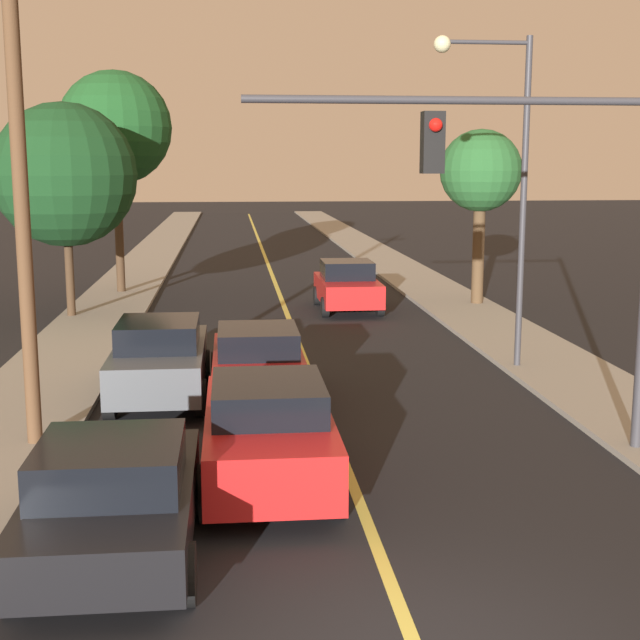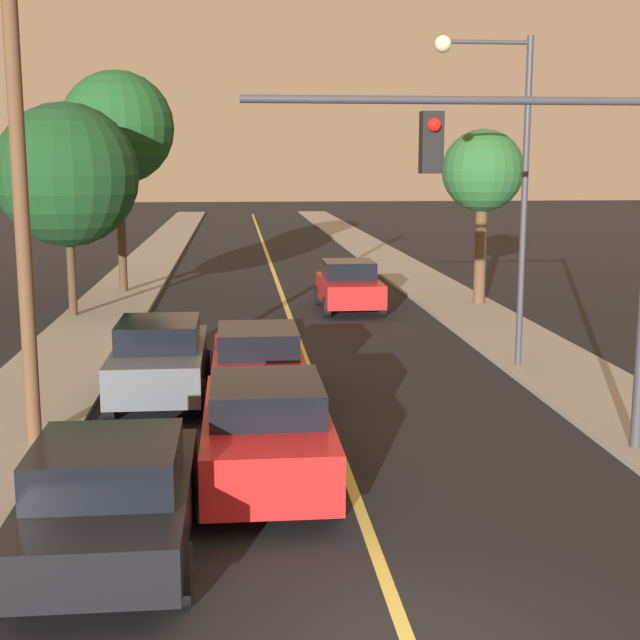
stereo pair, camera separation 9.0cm
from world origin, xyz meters
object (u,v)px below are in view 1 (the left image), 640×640
(car_outer_lane_second, at_px, (160,359))
(traffic_signal_mast, at_px, (549,199))
(tree_left_far, at_px, (115,128))
(tree_left_near, at_px, (65,175))
(car_near_lane_front, at_px, (268,431))
(streetlamp_right, at_px, (502,157))
(car_far_oncoming, at_px, (347,286))
(car_near_lane_second, at_px, (258,363))
(tree_right_near, at_px, (481,173))
(car_outer_lane_front, at_px, (113,498))
(utility_pole_left, at_px, (20,175))

(car_outer_lane_second, bearing_deg, traffic_signal_mast, -33.26)
(traffic_signal_mast, xyz_separation_m, tree_left_far, (-8.67, 18.59, 1.70))
(traffic_signal_mast, bearing_deg, tree_left_near, 125.03)
(car_near_lane_front, height_order, streetlamp_right, streetlamp_right)
(tree_left_near, xyz_separation_m, tree_left_far, (0.88, 4.97, 1.51))
(tree_left_near, relative_size, tree_left_far, 0.82)
(car_near_lane_front, bearing_deg, car_far_oncoming, 78.31)
(car_near_lane_second, bearing_deg, traffic_signal_mast, -40.89)
(car_near_lane_second, height_order, tree_left_far, tree_left_far)
(car_outer_lane_second, relative_size, traffic_signal_mast, 0.67)
(car_far_oncoming, xyz_separation_m, traffic_signal_mast, (1.16, -14.42, 3.28))
(car_far_oncoming, distance_m, tree_right_near, 5.54)
(streetlamp_right, bearing_deg, car_near_lane_second, -158.41)
(car_near_lane_front, bearing_deg, car_outer_lane_front, -129.63)
(tree_left_far, bearing_deg, utility_pole_left, -87.87)
(tree_left_near, bearing_deg, car_outer_lane_front, -78.72)
(tree_left_near, bearing_deg, car_far_oncoming, 5.44)
(car_far_oncoming, bearing_deg, tree_left_far, -29.05)
(car_near_lane_front, xyz_separation_m, car_outer_lane_front, (-1.90, -2.30, -0.05))
(car_near_lane_front, height_order, tree_left_near, tree_left_near)
(car_near_lane_second, distance_m, utility_pole_left, 5.77)
(streetlamp_right, height_order, tree_right_near, streetlamp_right)
(car_near_lane_front, height_order, car_near_lane_second, car_near_lane_front)
(car_outer_lane_front, height_order, utility_pole_left, utility_pole_left)
(traffic_signal_mast, height_order, tree_left_near, tree_left_near)
(tree_right_near, bearing_deg, car_outer_lane_front, -117.61)
(car_near_lane_front, xyz_separation_m, streetlamp_right, (5.37, 6.68, 3.91))
(car_near_lane_front, height_order, utility_pole_left, utility_pole_left)
(car_near_lane_second, distance_m, tree_left_near, 11.71)
(streetlamp_right, relative_size, utility_pole_left, 0.86)
(car_near_lane_second, xyz_separation_m, tree_left_far, (-4.36, 14.86, 4.98))
(traffic_signal_mast, height_order, tree_right_near, traffic_signal_mast)
(car_outer_lane_second, bearing_deg, car_outer_lane_front, -90.00)
(car_outer_lane_second, xyz_separation_m, tree_right_near, (9.33, 10.65, 3.46))
(car_far_oncoming, bearing_deg, utility_pole_left, 62.58)
(car_near_lane_second, relative_size, car_outer_lane_second, 0.95)
(streetlamp_right, height_order, tree_left_near, streetlamp_right)
(streetlamp_right, bearing_deg, car_near_lane_front, -128.82)
(car_outer_lane_second, xyz_separation_m, tree_left_near, (-3.34, 9.55, 3.42))
(car_far_oncoming, height_order, utility_pole_left, utility_pole_left)
(car_outer_lane_second, height_order, tree_right_near, tree_right_near)
(car_outer_lane_front, xyz_separation_m, utility_pole_left, (-1.81, 4.30, 3.64))
(utility_pole_left, height_order, tree_left_near, utility_pole_left)
(car_near_lane_second, relative_size, tree_right_near, 0.72)
(car_outer_lane_front, bearing_deg, car_far_oncoming, 73.92)
(traffic_signal_mast, xyz_separation_m, streetlamp_right, (1.06, 5.86, 0.66))
(streetlamp_right, bearing_deg, car_far_oncoming, 104.53)
(streetlamp_right, bearing_deg, car_outer_lane_front, -129.03)
(car_near_lane_front, relative_size, tree_left_near, 0.69)
(car_near_lane_second, height_order, car_outer_lane_second, car_outer_lane_second)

